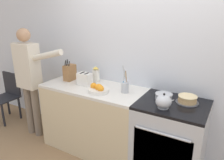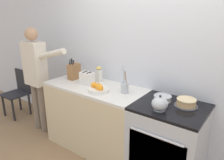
% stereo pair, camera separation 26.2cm
% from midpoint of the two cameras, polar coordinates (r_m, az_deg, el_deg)
% --- Properties ---
extents(wall_back, '(8.00, 0.04, 2.60)m').
position_cam_midpoint_polar(wall_back, '(2.69, 8.63, 5.53)').
color(wall_back, silver).
rests_on(wall_back, ground_plane).
extents(counter_cabinet, '(1.35, 0.63, 0.91)m').
position_cam_midpoint_polar(counter_cabinet, '(3.04, -7.22, -9.85)').
color(counter_cabinet, beige).
rests_on(counter_cabinet, ground_plane).
extents(stove_range, '(0.74, 0.66, 0.91)m').
position_cam_midpoint_polar(stove_range, '(2.62, 11.92, -15.20)').
color(stove_range, '#B7BABF').
rests_on(stove_range, ground_plane).
extents(layer_cake, '(0.24, 0.24, 0.08)m').
position_cam_midpoint_polar(layer_cake, '(2.44, 16.23, -5.00)').
color(layer_cake, '#4C4C51').
rests_on(layer_cake, stove_range).
extents(tea_kettle, '(0.20, 0.16, 0.16)m').
position_cam_midpoint_polar(tea_kettle, '(2.26, 10.17, -5.66)').
color(tea_kettle, '#B7BABF').
rests_on(tea_kettle, stove_range).
extents(mixing_bowl, '(0.20, 0.20, 0.06)m').
position_cam_midpoint_polar(mixing_bowl, '(2.49, 10.46, -4.19)').
color(mixing_bowl, '#B7BABF').
rests_on(mixing_bowl, stove_range).
extents(knife_block, '(0.11, 0.17, 0.31)m').
position_cam_midpoint_polar(knife_block, '(3.14, -13.35, 1.89)').
color(knife_block, olive).
rests_on(knife_block, counter_cabinet).
extents(utensil_crock, '(0.09, 0.09, 0.34)m').
position_cam_midpoint_polar(utensil_crock, '(2.62, 0.52, -1.74)').
color(utensil_crock, '#B7BABF').
rests_on(utensil_crock, counter_cabinet).
extents(fruit_bowl, '(0.25, 0.25, 0.11)m').
position_cam_midpoint_polar(fruit_bowl, '(2.65, -6.42, -2.38)').
color(fruit_bowl, silver).
rests_on(fruit_bowl, counter_cabinet).
extents(toaster, '(0.19, 0.12, 0.16)m').
position_cam_midpoint_polar(toaster, '(2.92, -9.72, 0.22)').
color(toaster, silver).
rests_on(toaster, counter_cabinet).
extents(milk_carton, '(0.07, 0.07, 0.22)m').
position_cam_midpoint_polar(milk_carton, '(2.99, -6.74, 1.34)').
color(milk_carton, white).
rests_on(milk_carton, counter_cabinet).
extents(person_baker, '(0.93, 0.20, 1.63)m').
position_cam_midpoint_polar(person_baker, '(3.41, -22.99, 1.30)').
color(person_baker, '#7A6B5B').
rests_on(person_baker, ground_plane).
extents(dining_chair, '(0.40, 0.40, 0.82)m').
position_cam_midpoint_polar(dining_chair, '(4.26, -27.15, -3.20)').
color(dining_chair, '#232328').
rests_on(dining_chair, ground_plane).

